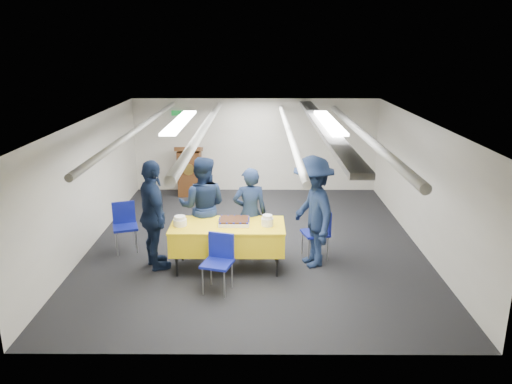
% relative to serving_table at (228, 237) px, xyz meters
% --- Properties ---
extents(ground, '(7.00, 7.00, 0.00)m').
position_rel_serving_table_xyz_m(ground, '(0.43, 1.10, -0.56)').
color(ground, black).
rests_on(ground, ground).
extents(room_shell, '(6.00, 7.00, 2.30)m').
position_rel_serving_table_xyz_m(room_shell, '(0.52, 1.51, 1.25)').
color(room_shell, silver).
rests_on(room_shell, ground).
extents(serving_table, '(1.85, 0.86, 0.77)m').
position_rel_serving_table_xyz_m(serving_table, '(0.00, 0.00, 0.00)').
color(serving_table, black).
rests_on(serving_table, ground).
extents(sheet_cake, '(0.51, 0.39, 0.09)m').
position_rel_serving_table_xyz_m(sheet_cake, '(0.11, 0.04, 0.25)').
color(sheet_cake, white).
rests_on(sheet_cake, serving_table).
extents(plate_stack_left, '(0.22, 0.22, 0.16)m').
position_rel_serving_table_xyz_m(plate_stack_left, '(-0.76, -0.05, 0.28)').
color(plate_stack_left, white).
rests_on(plate_stack_left, serving_table).
extents(plate_stack_right, '(0.19, 0.19, 0.18)m').
position_rel_serving_table_xyz_m(plate_stack_right, '(0.64, -0.05, 0.29)').
color(plate_stack_right, white).
rests_on(plate_stack_right, serving_table).
extents(podium, '(0.62, 0.53, 1.25)m').
position_rel_serving_table_xyz_m(podium, '(-1.17, 4.15, 0.05)').
color(podium, '#5E3317').
rests_on(podium, ground).
extents(chair_near, '(0.52, 0.52, 0.87)m').
position_rel_serving_table_xyz_m(chair_near, '(-0.09, -0.72, -0.03)').
color(chair_near, gray).
rests_on(chair_near, ground).
extents(chair_right, '(0.51, 0.51, 0.87)m').
position_rel_serving_table_xyz_m(chair_right, '(1.56, 0.46, -0.03)').
color(chair_right, gray).
rests_on(chair_right, ground).
extents(chair_left, '(0.53, 0.53, 0.87)m').
position_rel_serving_table_xyz_m(chair_left, '(-1.89, 0.79, -0.03)').
color(chair_left, gray).
rests_on(chair_left, ground).
extents(sailor_a, '(0.63, 0.46, 1.60)m').
position_rel_serving_table_xyz_m(sailor_a, '(0.36, 0.47, 0.24)').
color(sailor_a, black).
rests_on(sailor_a, ground).
extents(sailor_b, '(0.90, 0.72, 1.76)m').
position_rel_serving_table_xyz_m(sailor_b, '(-0.47, 0.60, 0.32)').
color(sailor_b, black).
rests_on(sailor_b, ground).
extents(sailor_c, '(0.87, 1.16, 1.83)m').
position_rel_serving_table_xyz_m(sailor_c, '(-1.20, 0.03, 0.35)').
color(sailor_c, black).
rests_on(sailor_c, ground).
extents(sailor_d, '(1.00, 1.35, 1.87)m').
position_rel_serving_table_xyz_m(sailor_d, '(1.39, 0.16, 0.37)').
color(sailor_d, black).
rests_on(sailor_d, ground).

